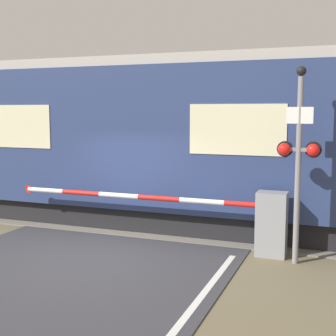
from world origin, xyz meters
TOP-DOWN VIEW (x-y plane):
  - ground_plane at (0.00, 0.00)m, footprint 80.00×80.00m
  - track_bed at (0.00, 3.16)m, footprint 36.00×3.20m
  - train at (2.49, 3.16)m, footprint 20.72×2.84m
  - crossing_barrier at (2.82, 1.35)m, footprint 6.28×0.44m
  - signal_post at (3.83, 1.04)m, footprint 0.82×0.26m

SIDE VIEW (x-z plane):
  - ground_plane at x=0.00m, z-range 0.00..0.00m
  - track_bed at x=0.00m, z-range -0.04..0.09m
  - crossing_barrier at x=2.82m, z-range 0.07..1.38m
  - signal_post at x=3.83m, z-range 0.25..4.00m
  - train at x=2.49m, z-range 0.05..4.25m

